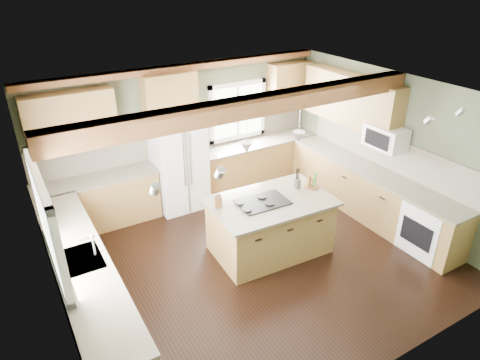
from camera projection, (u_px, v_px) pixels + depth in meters
floor at (253, 258)px, 6.77m from camera, size 5.60×5.60×0.00m
ceiling at (256, 97)px, 5.59m from camera, size 5.60×5.60×0.00m
wall_back at (184, 133)px, 8.10m from camera, size 5.60×0.00×5.60m
wall_left at (49, 243)px, 4.91m from camera, size 0.00×5.00×5.00m
wall_right at (390, 147)px, 7.45m from camera, size 0.00×5.00×5.00m
ceiling_beam at (254, 106)px, 5.70m from camera, size 5.55×0.26×0.26m
soffit_trim at (182, 68)px, 7.46m from camera, size 5.55×0.20×0.10m
backsplash_back at (185, 137)px, 8.13m from camera, size 5.58×0.03×0.58m
backsplash_right at (386, 151)px, 7.53m from camera, size 0.03×3.70×0.58m
base_cab_back_left at (100, 203)px, 7.45m from camera, size 2.02×0.60×0.88m
counter_back_left at (96, 179)px, 7.24m from camera, size 2.06×0.64×0.04m
base_cab_back_right at (258, 163)px, 8.94m from camera, size 2.62×0.60×0.88m
counter_back_right at (258, 142)px, 8.73m from camera, size 2.66×0.64×0.04m
base_cab_left at (87, 289)px, 5.47m from camera, size 0.60×3.70×0.88m
counter_left at (81, 260)px, 5.27m from camera, size 0.64×3.74×0.04m
base_cab_right at (369, 194)px, 7.75m from camera, size 0.60×3.70×0.88m
counter_right at (372, 171)px, 7.54m from camera, size 0.64×3.74×0.04m
upper_cab_back_left at (71, 120)px, 6.77m from camera, size 1.40×0.35×0.90m
upper_cab_over_fridge at (169, 93)px, 7.44m from camera, size 0.96×0.35×0.70m
upper_cab_right at (350, 100)px, 7.77m from camera, size 0.35×2.20×0.90m
upper_cab_back_corner at (289, 85)px, 8.72m from camera, size 0.90×0.35×0.90m
window_left at (46, 222)px, 4.84m from camera, size 0.04×1.60×1.05m
window_back at (237, 111)px, 8.49m from camera, size 1.10×0.04×1.00m
sink at (81, 260)px, 5.26m from camera, size 0.50×0.65×0.03m
faucet at (94, 246)px, 5.28m from camera, size 0.02×0.02×0.28m
oven at (429, 228)px, 6.75m from camera, size 0.60×0.72×0.84m
microwave at (386, 137)px, 7.20m from camera, size 0.40×0.70×0.38m
pendant_left at (246, 148)px, 5.94m from camera, size 0.18×0.18×0.16m
pendant_right at (299, 137)px, 6.30m from camera, size 0.18×0.18×0.16m
refrigerator at (179, 162)px, 7.85m from camera, size 0.90×0.74×1.80m
island at (270, 227)px, 6.77m from camera, size 1.81×1.16×0.88m
island_top at (271, 201)px, 6.56m from camera, size 1.93×1.28×0.04m
cooktop at (263, 202)px, 6.49m from camera, size 0.79×0.54×0.02m
knife_block at (218, 202)px, 6.33m from camera, size 0.12×0.10×0.18m
utensil_crock at (297, 183)px, 6.90m from camera, size 0.14×0.14×0.15m
bottle_tray at (312, 181)px, 6.90m from camera, size 0.32×0.32×0.23m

